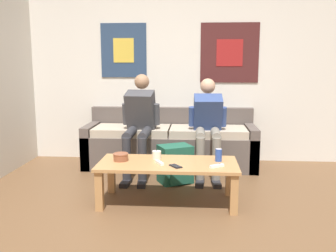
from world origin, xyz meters
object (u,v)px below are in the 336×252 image
(couch, at_px, (170,145))
(coffee_table, at_px, (168,168))
(backpack, at_px, (176,165))
(cell_phone, at_px, (176,166))
(game_controller_near_left, at_px, (217,166))
(person_seated_adult, at_px, (139,120))
(ceramic_bowl, at_px, (121,156))
(pillar_candle, at_px, (157,155))
(game_controller_near_right, at_px, (159,163))
(drink_can_blue, at_px, (219,155))
(person_seated_teen, at_px, (208,122))

(couch, relative_size, coffee_table, 1.66)
(backpack, xyz_separation_m, cell_phone, (0.04, -0.77, 0.20))
(game_controller_near_left, distance_m, cell_phone, 0.38)
(person_seated_adult, bearing_deg, cell_phone, -65.68)
(ceramic_bowl, distance_m, pillar_candle, 0.36)
(game_controller_near_right, bearing_deg, cell_phone, -29.91)
(person_seated_adult, relative_size, drink_can_blue, 9.79)
(couch, height_order, game_controller_near_left, couch)
(pillar_candle, bearing_deg, ceramic_bowl, -163.79)
(person_seated_adult, distance_m, drink_can_blue, 1.28)
(couch, relative_size, game_controller_near_right, 15.51)
(drink_can_blue, height_order, game_controller_near_right, drink_can_blue)
(coffee_table, bearing_deg, person_seated_teen, 67.36)
(person_seated_adult, relative_size, ceramic_bowl, 8.00)
(drink_can_blue, bearing_deg, person_seated_adult, 135.86)
(couch, height_order, person_seated_teen, person_seated_teen)
(coffee_table, height_order, cell_phone, cell_phone)
(backpack, distance_m, drink_can_blue, 0.75)
(person_seated_teen, relative_size, cell_phone, 7.79)
(game_controller_near_left, xyz_separation_m, cell_phone, (-0.38, -0.01, -0.01))
(pillar_candle, xyz_separation_m, cell_phone, (0.20, -0.28, -0.03))
(coffee_table, bearing_deg, person_seated_adult, 113.57)
(drink_can_blue, bearing_deg, cell_phone, -150.65)
(coffee_table, bearing_deg, game_controller_near_right, -142.50)
(couch, relative_size, ceramic_bowl, 14.63)
(couch, distance_m, person_seated_teen, 0.70)
(person_seated_teen, distance_m, ceramic_bowl, 1.31)
(drink_can_blue, distance_m, game_controller_near_right, 0.58)
(ceramic_bowl, xyz_separation_m, pillar_candle, (0.34, 0.10, -0.00))
(couch, height_order, person_seated_adult, person_seated_adult)
(coffee_table, relative_size, person_seated_teen, 1.15)
(pillar_candle, relative_size, game_controller_near_right, 0.64)
(ceramic_bowl, relative_size, pillar_candle, 1.66)
(game_controller_near_left, bearing_deg, person_seated_teen, 92.70)
(couch, xyz_separation_m, game_controller_near_right, (-0.01, -1.40, 0.13))
(game_controller_near_right, xyz_separation_m, cell_phone, (0.16, -0.09, -0.01))
(person_seated_adult, xyz_separation_m, backpack, (0.46, -0.34, -0.46))
(ceramic_bowl, height_order, pillar_candle, pillar_candle)
(pillar_candle, height_order, game_controller_near_right, pillar_candle)
(couch, bearing_deg, drink_can_blue, -66.13)
(pillar_candle, bearing_deg, person_seated_adult, 109.65)
(person_seated_teen, height_order, drink_can_blue, person_seated_teen)
(person_seated_teen, bearing_deg, backpack, -135.63)
(pillar_candle, relative_size, game_controller_near_left, 0.65)
(ceramic_bowl, bearing_deg, backpack, 49.57)
(game_controller_near_left, xyz_separation_m, game_controller_near_right, (-0.54, 0.08, 0.00))
(ceramic_bowl, distance_m, game_controller_near_left, 0.94)
(coffee_table, distance_m, pillar_candle, 0.20)
(ceramic_bowl, bearing_deg, person_seated_teen, 47.50)
(coffee_table, relative_size, backpack, 3.07)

